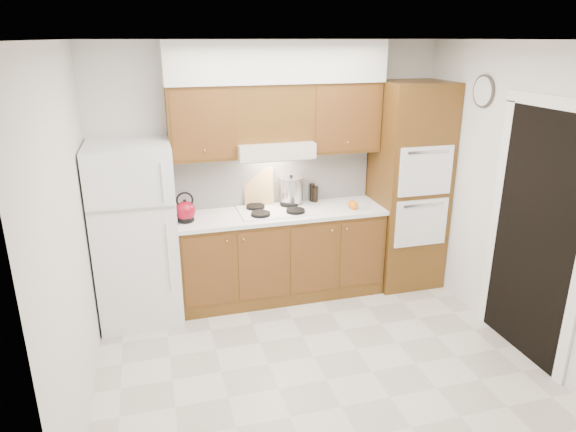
# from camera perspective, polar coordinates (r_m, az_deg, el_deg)

# --- Properties ---
(floor) EXTENTS (3.60, 3.60, 0.00)m
(floor) POSITION_cam_1_polar(r_m,az_deg,el_deg) (4.61, 2.84, -15.32)
(floor) COLOR beige
(floor) RESTS_ON ground
(ceiling) EXTENTS (3.60, 3.60, 0.00)m
(ceiling) POSITION_cam_1_polar(r_m,az_deg,el_deg) (3.80, 3.52, 18.97)
(ceiling) COLOR white
(ceiling) RESTS_ON wall_back
(wall_back) EXTENTS (3.60, 0.02, 2.60)m
(wall_back) POSITION_cam_1_polar(r_m,az_deg,el_deg) (5.41, -1.95, 5.13)
(wall_back) COLOR silver
(wall_back) RESTS_ON floor
(wall_left) EXTENTS (0.02, 3.00, 2.60)m
(wall_left) POSITION_cam_1_polar(r_m,az_deg,el_deg) (3.87, -23.03, -2.24)
(wall_left) COLOR silver
(wall_left) RESTS_ON floor
(wall_right) EXTENTS (0.02, 3.00, 2.60)m
(wall_right) POSITION_cam_1_polar(r_m,az_deg,el_deg) (4.89, 23.60, 1.97)
(wall_right) COLOR silver
(wall_right) RESTS_ON floor
(fridge) EXTENTS (0.75, 0.72, 1.72)m
(fridge) POSITION_cam_1_polar(r_m,az_deg,el_deg) (5.05, -16.56, -1.93)
(fridge) COLOR white
(fridge) RESTS_ON floor
(base_cabinets) EXTENTS (2.11, 0.60, 0.90)m
(base_cabinets) POSITION_cam_1_polar(r_m,az_deg,el_deg) (5.41, -0.83, -4.37)
(base_cabinets) COLOR brown
(base_cabinets) RESTS_ON floor
(countertop) EXTENTS (2.13, 0.62, 0.04)m
(countertop) POSITION_cam_1_polar(r_m,az_deg,el_deg) (5.23, -0.83, 0.32)
(countertop) COLOR white
(countertop) RESTS_ON base_cabinets
(backsplash) EXTENTS (2.11, 0.03, 0.56)m
(backsplash) POSITION_cam_1_polar(r_m,az_deg,el_deg) (5.42, -1.64, 4.29)
(backsplash) COLOR white
(backsplash) RESTS_ON countertop
(oven_cabinet) EXTENTS (0.70, 0.65, 2.20)m
(oven_cabinet) POSITION_cam_1_polar(r_m,az_deg,el_deg) (5.67, 13.17, 3.23)
(oven_cabinet) COLOR brown
(oven_cabinet) RESTS_ON floor
(upper_cab_left) EXTENTS (0.63, 0.33, 0.70)m
(upper_cab_left) POSITION_cam_1_polar(r_m,az_deg,el_deg) (5.02, -9.65, 10.19)
(upper_cab_left) COLOR brown
(upper_cab_left) RESTS_ON wall_back
(upper_cab_right) EXTENTS (0.73, 0.33, 0.70)m
(upper_cab_right) POSITION_cam_1_polar(r_m,az_deg,el_deg) (5.36, 6.00, 10.91)
(upper_cab_right) COLOR brown
(upper_cab_right) RESTS_ON wall_back
(range_hood) EXTENTS (0.75, 0.45, 0.15)m
(range_hood) POSITION_cam_1_polar(r_m,az_deg,el_deg) (5.13, -1.65, 7.51)
(range_hood) COLOR silver
(range_hood) RESTS_ON wall_back
(upper_cab_over_hood) EXTENTS (0.75, 0.33, 0.55)m
(upper_cab_over_hood) POSITION_cam_1_polar(r_m,az_deg,el_deg) (5.12, -1.86, 11.48)
(upper_cab_over_hood) COLOR brown
(upper_cab_over_hood) RESTS_ON range_hood
(soffit) EXTENTS (2.13, 0.36, 0.40)m
(soffit) POSITION_cam_1_polar(r_m,az_deg,el_deg) (5.08, -1.30, 16.80)
(soffit) COLOR silver
(soffit) RESTS_ON wall_back
(cooktop) EXTENTS (0.74, 0.50, 0.01)m
(cooktop) POSITION_cam_1_polar(r_m,az_deg,el_deg) (5.23, -1.41, 0.61)
(cooktop) COLOR white
(cooktop) RESTS_ON countertop
(doorway) EXTENTS (0.02, 0.90, 2.10)m
(doorway) POSITION_cam_1_polar(r_m,az_deg,el_deg) (4.70, 25.69, -2.20)
(doorway) COLOR black
(doorway) RESTS_ON floor
(wall_clock) EXTENTS (0.02, 0.30, 0.30)m
(wall_clock) POSITION_cam_1_polar(r_m,az_deg,el_deg) (5.15, 20.91, 12.83)
(wall_clock) COLOR #3F3833
(wall_clock) RESTS_ON wall_right
(kettle) EXTENTS (0.21, 0.21, 0.20)m
(kettle) POSITION_cam_1_polar(r_m,az_deg,el_deg) (4.99, -11.33, 0.55)
(kettle) COLOR maroon
(kettle) RESTS_ON countertop
(cutting_board) EXTENTS (0.32, 0.15, 0.40)m
(cutting_board) POSITION_cam_1_polar(r_m,az_deg,el_deg) (5.37, -3.27, 3.25)
(cutting_board) COLOR tan
(cutting_board) RESTS_ON countertop
(stock_pot) EXTENTS (0.26, 0.26, 0.26)m
(stock_pot) POSITION_cam_1_polar(r_m,az_deg,el_deg) (5.40, 0.33, 2.92)
(stock_pot) COLOR silver
(stock_pot) RESTS_ON cooktop
(condiment_a) EXTENTS (0.07, 0.07, 0.20)m
(condiment_a) POSITION_cam_1_polar(r_m,az_deg,el_deg) (5.53, 2.69, 2.64)
(condiment_a) COLOR black
(condiment_a) RESTS_ON countertop
(condiment_b) EXTENTS (0.06, 0.06, 0.17)m
(condiment_b) POSITION_cam_1_polar(r_m,az_deg,el_deg) (5.53, 3.09, 2.49)
(condiment_b) COLOR black
(condiment_b) RESTS_ON countertop
(condiment_c) EXTENTS (0.07, 0.07, 0.16)m
(condiment_c) POSITION_cam_1_polar(r_m,az_deg,el_deg) (5.51, 3.02, 2.38)
(condiment_c) COLOR black
(condiment_c) RESTS_ON countertop
(orange_near) EXTENTS (0.11, 0.11, 0.08)m
(orange_near) POSITION_cam_1_polar(r_m,az_deg,el_deg) (5.32, 7.36, 1.18)
(orange_near) COLOR orange
(orange_near) RESTS_ON countertop
(orange_far) EXTENTS (0.10, 0.10, 0.08)m
(orange_far) POSITION_cam_1_polar(r_m,az_deg,el_deg) (5.36, 7.12, 1.33)
(orange_far) COLOR orange
(orange_far) RESTS_ON countertop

